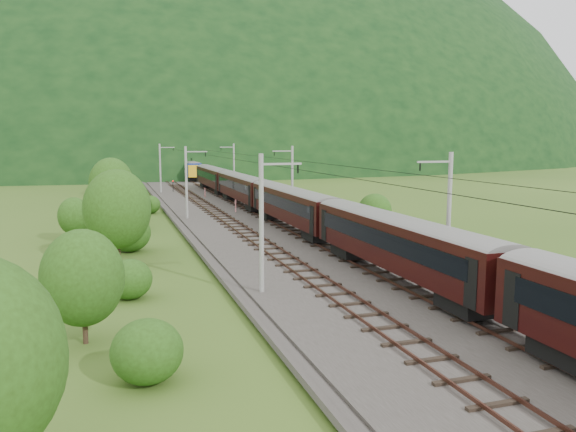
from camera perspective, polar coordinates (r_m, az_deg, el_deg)
name	(u,v)px	position (r m, az deg, el deg)	size (l,w,h in m)	color
ground	(359,288)	(35.09, 7.23, -7.28)	(600.00, 600.00, 0.00)	#345319
railbed	(305,254)	(44.06, 1.73, -3.90)	(14.00, 220.00, 0.30)	#38332D
track_left	(276,253)	(43.29, -1.27, -3.81)	(2.40, 220.00, 0.27)	brown
track_right	(333,250)	(44.86, 4.62, -3.42)	(2.40, 220.00, 0.27)	brown
catenary_left	(187,181)	(63.37, -10.23, 3.55)	(2.54, 192.28, 8.00)	gray
catenary_right	(292,178)	(66.10, 0.37, 3.85)	(2.54, 192.28, 8.00)	gray
overhead_wires	(305,165)	(43.18, 1.77, 5.17)	(4.83, 198.00, 0.03)	black
mountain_main	(138,157)	(291.15, -15.03, 5.80)	(504.00, 360.00, 244.00)	black
train	(293,200)	(53.81, 0.55, 1.65)	(2.76, 152.45, 4.79)	black
hazard_post_near	(205,192)	(86.78, -8.44, 2.39)	(0.15, 0.15, 1.36)	red
hazard_post_far	(236,206)	(68.19, -5.34, 1.05)	(0.17, 0.17, 1.55)	red
signal	(173,185)	(96.23, -11.61, 3.10)	(0.21, 0.21, 1.89)	black
vegetation_left	(115,215)	(49.18, -17.12, 0.11)	(12.10, 144.13, 7.03)	#244412
vegetation_right	(441,234)	(48.08, 15.25, -1.75)	(5.26, 89.72, 3.15)	#244412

